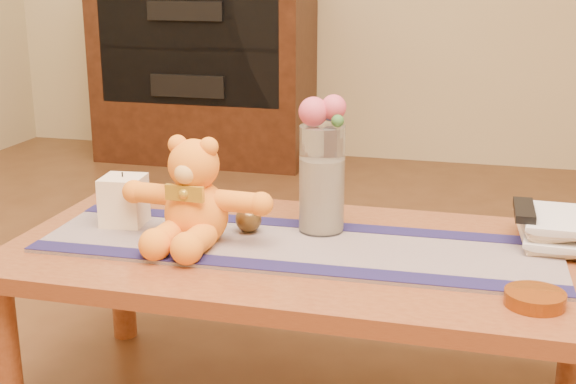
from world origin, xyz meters
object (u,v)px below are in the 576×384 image
(book_bottom, at_px, (521,239))
(teddy_bear, at_px, (196,192))
(amber_dish, at_px, (535,299))
(tv_remote, at_px, (524,210))
(glass_vase, at_px, (322,179))
(bronze_ball, at_px, (248,219))
(pillar_candle, at_px, (124,200))

(book_bottom, bearing_deg, teddy_bear, -169.46)
(teddy_bear, bearing_deg, amber_dish, -8.68)
(teddy_bear, distance_m, tv_remote, 0.77)
(glass_vase, relative_size, amber_dish, 2.22)
(teddy_bear, height_order, glass_vase, glass_vase)
(bronze_ball, bearing_deg, amber_dish, -20.63)
(teddy_bear, bearing_deg, pillar_candle, 166.22)
(teddy_bear, relative_size, book_bottom, 1.57)
(teddy_bear, height_order, book_bottom, teddy_bear)
(amber_dish, bearing_deg, teddy_bear, 167.94)
(teddy_bear, height_order, pillar_candle, teddy_bear)
(glass_vase, height_order, amber_dish, glass_vase)
(bronze_ball, height_order, book_bottom, bronze_ball)
(pillar_candle, bearing_deg, bronze_ball, 3.21)
(amber_dish, bearing_deg, glass_vase, 148.09)
(glass_vase, distance_m, tv_remote, 0.48)
(pillar_candle, height_order, amber_dish, pillar_candle)
(bronze_ball, bearing_deg, book_bottom, 9.73)
(amber_dish, bearing_deg, book_bottom, 92.60)
(teddy_bear, relative_size, tv_remote, 2.18)
(tv_remote, relative_size, amber_dish, 1.37)
(tv_remote, bearing_deg, teddy_bear, -167.19)
(teddy_bear, height_order, amber_dish, teddy_bear)
(glass_vase, relative_size, bronze_ball, 4.05)
(book_bottom, bearing_deg, amber_dish, -91.64)
(glass_vase, height_order, bronze_ball, glass_vase)
(book_bottom, xyz_separation_m, amber_dish, (0.02, -0.36, 0.00))
(teddy_bear, relative_size, bronze_ball, 5.44)
(teddy_bear, bearing_deg, tv_remote, 17.43)
(book_bottom, relative_size, tv_remote, 1.39)
(teddy_bear, bearing_deg, bronze_ball, 43.94)
(glass_vase, bearing_deg, bronze_ball, -161.31)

